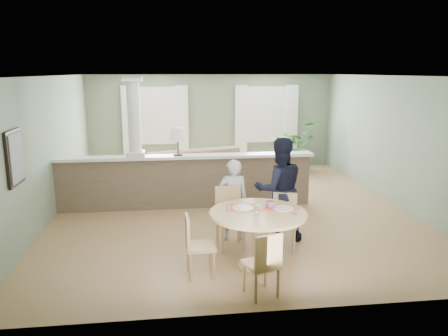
{
  "coord_description": "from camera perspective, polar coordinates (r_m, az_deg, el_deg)",
  "views": [
    {
      "loc": [
        -1.2,
        -8.59,
        2.79
      ],
      "look_at": [
        -0.26,
        -1.0,
        1.09
      ],
      "focal_mm": 35.0,
      "sensor_mm": 36.0,
      "label": 1
    }
  ],
  "objects": [
    {
      "name": "chair_far_boy",
      "position": [
        7.05,
        0.73,
        -6.06
      ],
      "size": [
        0.49,
        0.49,
        0.98
      ],
      "rotation": [
        0.0,
        0.0,
        0.12
      ],
      "color": "tan",
      "rests_on": "ground"
    },
    {
      "name": "man_person",
      "position": [
        7.31,
        7.23,
        -2.79
      ],
      "size": [
        0.86,
        0.68,
        1.74
      ],
      "primitive_type": "imported",
      "rotation": [
        0.0,
        0.0,
        3.17
      ],
      "color": "black",
      "rests_on": "ground"
    },
    {
      "name": "dining_table",
      "position": [
        6.29,
        4.5,
        -7.2
      ],
      "size": [
        1.39,
        1.39,
        0.95
      ],
      "rotation": [
        0.0,
        0.0,
        -0.08
      ],
      "color": "tan",
      "rests_on": "ground"
    },
    {
      "name": "chair_near",
      "position": [
        5.55,
        5.24,
        -12.13
      ],
      "size": [
        0.49,
        0.49,
        0.87
      ],
      "rotation": [
        0.0,
        0.0,
        3.44
      ],
      "color": "tan",
      "rests_on": "ground"
    },
    {
      "name": "pony_wall",
      "position": [
        9.03,
        -5.54,
        -0.84
      ],
      "size": [
        5.32,
        0.38,
        2.7
      ],
      "color": "brown",
      "rests_on": "ground"
    },
    {
      "name": "room_shell",
      "position": [
        9.34,
        0.15,
        6.54
      ],
      "size": [
        7.02,
        8.02,
        2.71
      ],
      "color": "gray",
      "rests_on": "ground"
    },
    {
      "name": "chair_far_man",
      "position": [
        7.07,
        7.9,
        -6.56
      ],
      "size": [
        0.5,
        0.5,
        0.89
      ],
      "rotation": [
        0.0,
        0.0,
        -0.28
      ],
      "color": "tan",
      "rests_on": "ground"
    },
    {
      "name": "houseplant",
      "position": [
        12.46,
        9.14,
        2.82
      ],
      "size": [
        1.72,
        1.71,
        1.44
      ],
      "primitive_type": "imported",
      "rotation": [
        0.0,
        0.0,
        0.76
      ],
      "color": "#2E5C25",
      "rests_on": "ground"
    },
    {
      "name": "sofa",
      "position": [
        10.53,
        -3.03,
        -0.31
      ],
      "size": [
        3.3,
        2.09,
        0.9
      ],
      "primitive_type": "imported",
      "rotation": [
        0.0,
        0.0,
        0.31
      ],
      "color": "#856748",
      "rests_on": "ground"
    },
    {
      "name": "child_person",
      "position": [
        7.28,
        1.18,
        -4.2
      ],
      "size": [
        0.51,
        0.34,
        1.38
      ],
      "primitive_type": "imported",
      "rotation": [
        0.0,
        0.0,
        3.15
      ],
      "color": "#A6A6AB",
      "rests_on": "ground"
    },
    {
      "name": "ground",
      "position": [
        9.11,
        0.82,
        -5.29
      ],
      "size": [
        8.0,
        8.0,
        0.0
      ],
      "primitive_type": "plane",
      "color": "#A67F57",
      "rests_on": "ground"
    },
    {
      "name": "chair_side",
      "position": [
        6.09,
        -3.74,
        -9.74
      ],
      "size": [
        0.41,
        0.41,
        0.87
      ],
      "rotation": [
        0.0,
        0.0,
        1.61
      ],
      "color": "tan",
      "rests_on": "ground"
    }
  ]
}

